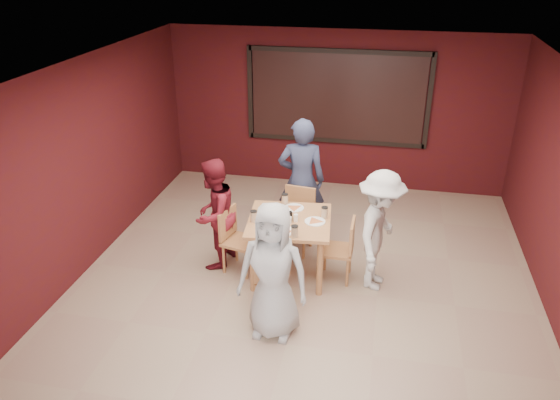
% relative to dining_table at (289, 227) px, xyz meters
% --- Properties ---
extents(floor, '(7.00, 7.00, 0.00)m').
position_rel_dining_table_xyz_m(floor, '(0.24, -0.29, -0.73)').
color(floor, tan).
rests_on(floor, ground).
extents(window_blinds, '(3.00, 0.02, 1.50)m').
position_rel_dining_table_xyz_m(window_blinds, '(0.24, 3.16, 0.92)').
color(window_blinds, black).
extents(dining_table, '(1.16, 1.16, 0.99)m').
position_rel_dining_table_xyz_m(dining_table, '(0.00, 0.00, 0.00)').
color(dining_table, '#B07848').
rests_on(dining_table, floor).
extents(chair_front, '(0.38, 0.38, 0.77)m').
position_rel_dining_table_xyz_m(chair_front, '(-0.07, -0.80, -0.29)').
color(chair_front, '#B68047').
rests_on(chair_front, floor).
extents(chair_back, '(0.51, 0.51, 0.94)m').
position_rel_dining_table_xyz_m(chair_back, '(-0.02, 0.73, -0.20)').
color(chair_back, '#B68047').
rests_on(chair_back, floor).
extents(chair_left, '(0.52, 0.52, 0.89)m').
position_rel_dining_table_xyz_m(chair_left, '(-0.74, 0.00, -0.23)').
color(chair_left, '#B68047').
rests_on(chair_left, floor).
extents(chair_right, '(0.43, 0.43, 0.87)m').
position_rel_dining_table_xyz_m(chair_right, '(0.70, 0.04, -0.24)').
color(chair_right, '#B68047').
rests_on(chair_right, floor).
extents(diner_front, '(0.83, 0.56, 1.64)m').
position_rel_dining_table_xyz_m(diner_front, '(0.05, -1.21, 0.09)').
color(diner_front, '#AFAFAF').
rests_on(diner_front, floor).
extents(diner_back, '(0.74, 0.53, 1.89)m').
position_rel_dining_table_xyz_m(diner_back, '(-0.02, 1.06, 0.21)').
color(diner_back, '#303856').
rests_on(diner_back, floor).
extents(diner_left, '(0.74, 0.86, 1.55)m').
position_rel_dining_table_xyz_m(diner_left, '(-1.05, 0.08, 0.04)').
color(diner_left, maroon).
rests_on(diner_left, floor).
extents(diner_right, '(0.79, 1.14, 1.61)m').
position_rel_dining_table_xyz_m(diner_right, '(1.16, -0.01, 0.07)').
color(diner_right, silver).
rests_on(diner_right, floor).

